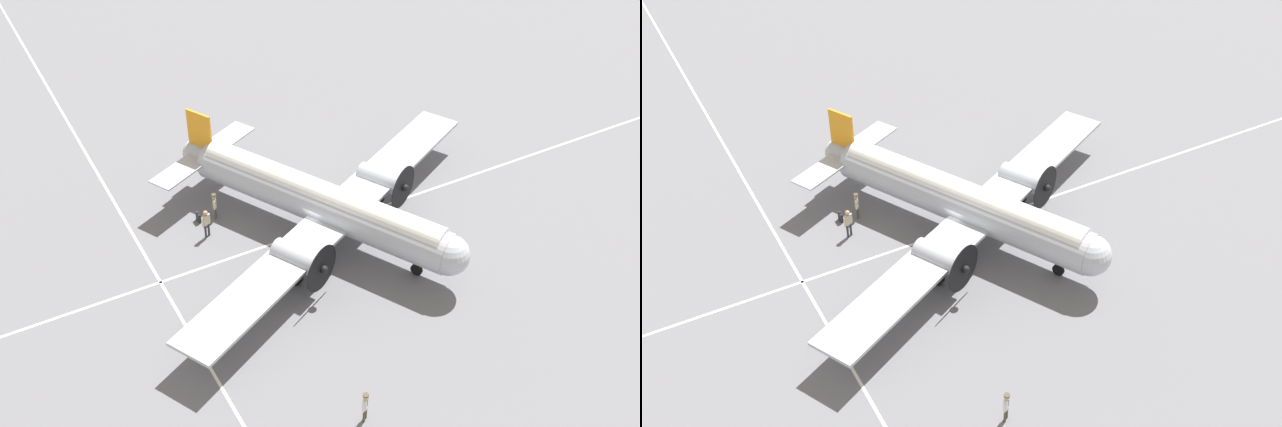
{
  "view_description": "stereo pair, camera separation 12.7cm",
  "coord_description": "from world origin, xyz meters",
  "views": [
    {
      "loc": [
        -32.61,
        17.95,
        30.17
      ],
      "look_at": [
        0.0,
        0.0,
        1.54
      ],
      "focal_mm": 45.0,
      "sensor_mm": 36.0,
      "label": 1
    },
    {
      "loc": [
        -32.67,
        17.84,
        30.17
      ],
      "look_at": [
        0.0,
        0.0,
        1.54
      ],
      "focal_mm": 45.0,
      "sensor_mm": 36.0,
      "label": 2
    }
  ],
  "objects": [
    {
      "name": "passenger_boarding",
      "position": [
        4.45,
        4.84,
        1.12
      ],
      "size": [
        0.56,
        0.39,
        1.78
      ],
      "rotation": [
        0.0,
        0.0,
        2.7
      ],
      "color": "#473D2D",
      "rests_on": "ground_plane"
    },
    {
      "name": "crew_foreground",
      "position": [
        -12.94,
        4.77,
        1.09
      ],
      "size": [
        0.41,
        0.48,
        1.73
      ],
      "rotation": [
        0.0,
        0.0,
        2.25
      ],
      "color": "#473D2D",
      "rests_on": "ground_plane"
    },
    {
      "name": "airliner_main",
      "position": [
        -0.32,
        -0.17,
        2.41
      ],
      "size": [
        18.91,
        24.38,
        5.42
      ],
      "rotation": [
        0.0,
        0.0,
        3.62
      ],
      "color": "#ADB2BC",
      "rests_on": "ground_plane"
    },
    {
      "name": "ground_plane",
      "position": [
        0.0,
        0.0,
        0.0
      ],
      "size": [
        300.0,
        300.0,
        0.0
      ],
      "primitive_type": "plane",
      "color": "slate"
    },
    {
      "name": "apron_line_northsouth",
      "position": [
        0.54,
        0.0,
        0.0
      ],
      "size": [
        0.16,
        120.0,
        0.01
      ],
      "color": "silver",
      "rests_on": "ground_plane"
    },
    {
      "name": "suitcase_near_door",
      "position": [
        4.66,
        5.89,
        0.3
      ],
      "size": [
        0.5,
        0.16,
        0.64
      ],
      "color": "#232328",
      "rests_on": "ground_plane"
    },
    {
      "name": "ramp_agent",
      "position": [
        3.05,
        5.96,
        1.15
      ],
      "size": [
        0.36,
        0.6,
        1.88
      ],
      "rotation": [
        0.0,
        0.0,
        5.11
      ],
      "color": "#2D2D33",
      "rests_on": "ground_plane"
    },
    {
      "name": "apron_line_eastwest",
      "position": [
        0.0,
        9.83,
        0.0
      ],
      "size": [
        120.0,
        0.16,
        0.01
      ],
      "color": "silver",
      "rests_on": "ground_plane"
    }
  ]
}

